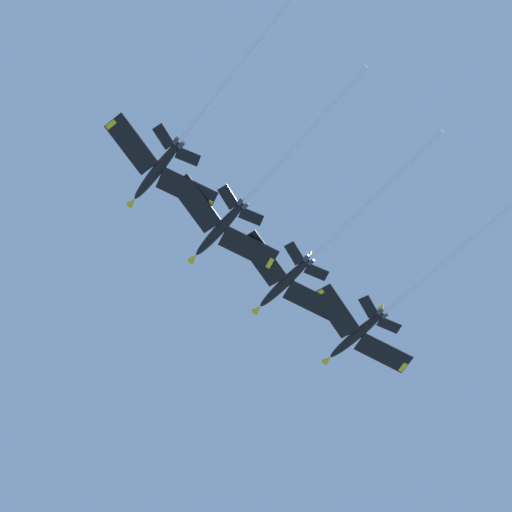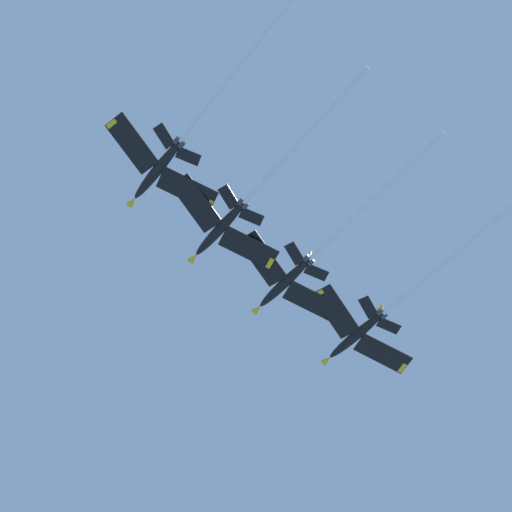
{
  "view_description": "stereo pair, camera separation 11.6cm",
  "coord_description": "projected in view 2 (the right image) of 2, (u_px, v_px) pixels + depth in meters",
  "views": [
    {
      "loc": [
        2.24,
        14.69,
        1.83
      ],
      "look_at": [
        25.39,
        20.78,
        101.21
      ],
      "focal_mm": 46.03,
      "sensor_mm": 36.0,
      "label": 1
    },
    {
      "loc": [
        2.22,
        14.8,
        1.83
      ],
      "look_at": [
        25.39,
        20.78,
        101.21
      ],
      "focal_mm": 46.03,
      "sensor_mm": 36.0,
      "label": 2
    }
  ],
  "objects": [
    {
      "name": "jet_far_left",
      "position": [
        177.0,
        146.0,
        96.82
      ],
      "size": [
        28.25,
        34.78,
        11.14
      ],
      "color": "black"
    },
    {
      "name": "jet_centre",
      "position": [
        304.0,
        264.0,
        101.68
      ],
      "size": [
        26.59,
        33.21,
        11.6
      ],
      "color": "black"
    },
    {
      "name": "jet_inner_right",
      "position": [
        381.0,
        315.0,
        103.07
      ],
      "size": [
        25.64,
        32.47,
        10.25
      ],
      "color": "black"
    },
    {
      "name": "jet_inner_left",
      "position": [
        242.0,
        205.0,
        98.89
      ],
      "size": [
        26.43,
        32.7,
        10.47
      ],
      "color": "black"
    }
  ]
}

